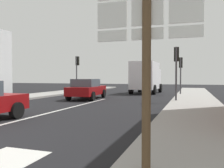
{
  "coord_description": "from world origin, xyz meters",
  "views": [
    {
      "loc": [
        6.03,
        -4.26,
        1.6
      ],
      "look_at": [
        1.74,
        8.56,
        1.21
      ],
      "focal_mm": 38.3,
      "sensor_mm": 36.0,
      "label": 1
    }
  ],
  "objects_px": {
    "traffic_light_far_right": "(181,67)",
    "traffic_light_near_right": "(176,61)",
    "traffic_light_far_left": "(77,66)",
    "delivery_truck": "(146,77)",
    "sedan_far": "(87,89)",
    "route_sign_post": "(147,51)"
  },
  "relations": [
    {
      "from": "traffic_light_far_left",
      "to": "traffic_light_far_right",
      "type": "xyz_separation_m",
      "value": [
        10.18,
        -0.11,
        -0.28
      ]
    },
    {
      "from": "delivery_truck",
      "to": "traffic_light_near_right",
      "type": "height_order",
      "value": "traffic_light_near_right"
    },
    {
      "from": "delivery_truck",
      "to": "route_sign_post",
      "type": "distance_m",
      "value": 20.06
    },
    {
      "from": "traffic_light_far_right",
      "to": "sedan_far",
      "type": "bearing_deg",
      "value": -136.89
    },
    {
      "from": "traffic_light_far_right",
      "to": "traffic_light_far_left",
      "type": "bearing_deg",
      "value": 179.36
    },
    {
      "from": "route_sign_post",
      "to": "traffic_light_near_right",
      "type": "relative_size",
      "value": 0.91
    },
    {
      "from": "delivery_truck",
      "to": "traffic_light_far_left",
      "type": "xyz_separation_m",
      "value": [
        -6.82,
        -1.42,
        1.1
      ]
    },
    {
      "from": "delivery_truck",
      "to": "traffic_light_far_left",
      "type": "bearing_deg",
      "value": -168.19
    },
    {
      "from": "delivery_truck",
      "to": "traffic_light_near_right",
      "type": "bearing_deg",
      "value": -66.51
    },
    {
      "from": "route_sign_post",
      "to": "traffic_light_near_right",
      "type": "distance_m",
      "value": 11.99
    },
    {
      "from": "traffic_light_far_right",
      "to": "delivery_truck",
      "type": "bearing_deg",
      "value": 155.44
    },
    {
      "from": "traffic_light_far_left",
      "to": "traffic_light_far_right",
      "type": "relative_size",
      "value": 1.11
    },
    {
      "from": "delivery_truck",
      "to": "traffic_light_near_right",
      "type": "relative_size",
      "value": 1.45
    },
    {
      "from": "sedan_far",
      "to": "traffic_light_near_right",
      "type": "distance_m",
      "value": 6.62
    },
    {
      "from": "traffic_light_far_left",
      "to": "traffic_light_near_right",
      "type": "xyz_separation_m",
      "value": [
        10.18,
        -6.32,
        -0.15
      ]
    },
    {
      "from": "traffic_light_far_right",
      "to": "traffic_light_near_right",
      "type": "xyz_separation_m",
      "value": [
        0.0,
        -6.21,
        0.13
      ]
    },
    {
      "from": "traffic_light_far_left",
      "to": "traffic_light_far_right",
      "type": "bearing_deg",
      "value": -0.64
    },
    {
      "from": "route_sign_post",
      "to": "traffic_light_far_right",
      "type": "xyz_separation_m",
      "value": [
        -0.27,
        18.18,
        0.46
      ]
    },
    {
      "from": "traffic_light_far_left",
      "to": "traffic_light_near_right",
      "type": "height_order",
      "value": "traffic_light_far_left"
    },
    {
      "from": "sedan_far",
      "to": "traffic_light_near_right",
      "type": "bearing_deg",
      "value": -2.37
    },
    {
      "from": "sedan_far",
      "to": "traffic_light_far_left",
      "type": "relative_size",
      "value": 1.17
    },
    {
      "from": "traffic_light_near_right",
      "to": "delivery_truck",
      "type": "bearing_deg",
      "value": 113.49
    }
  ]
}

